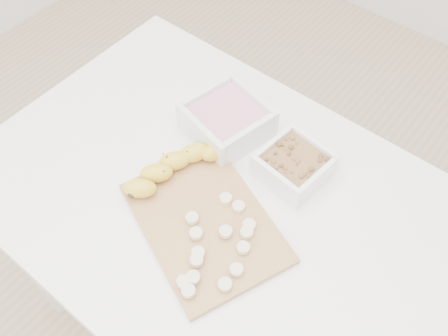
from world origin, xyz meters
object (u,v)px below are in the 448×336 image
Objects in this scene: bowl_yogurt at (227,120)px; banana at (174,168)px; table at (215,218)px; cutting_board at (205,222)px; bowl_granola at (294,165)px.

bowl_yogurt is 0.82× the size of banana.
table is 5.25× the size of bowl_yogurt.
banana is at bearing -168.48° from table.
bowl_yogurt is 0.25m from cutting_board.
bowl_granola reaches higher than cutting_board.
bowl_granola is 0.62× the size of banana.
table is 3.12× the size of cutting_board.
bowl_granola is at bearing 56.68° from table.
cutting_board is at bearing -61.41° from bowl_yogurt.
bowl_granola is at bearing 72.99° from cutting_board.
bowl_yogurt is 0.59× the size of cutting_board.
cutting_board is at bearing -107.01° from bowl_granola.
bowl_granola is 0.44× the size of cutting_board.
bowl_yogurt reaches higher than cutting_board.
bowl_yogurt is at bearing 120.39° from table.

